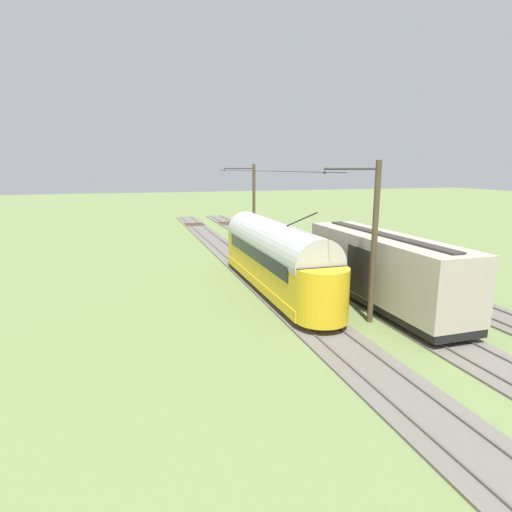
{
  "coord_description": "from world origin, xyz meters",
  "views": [
    {
      "loc": [
        13.06,
        24.36,
        7.47
      ],
      "look_at": [
        5.56,
        0.08,
        2.09
      ],
      "focal_mm": 29.16,
      "sensor_mm": 36.0,
      "label": 1
    }
  ],
  "objects_px": {
    "boxcar_adjacent": "(382,267)",
    "catenary_pole_mid_near": "(373,241)",
    "vintage_streetcar": "(274,255)",
    "catenary_pole_foreground": "(253,206)",
    "switch_stand": "(344,241)",
    "flatcar_far_siding": "(384,260)"
  },
  "relations": [
    {
      "from": "boxcar_adjacent",
      "to": "catenary_pole_mid_near",
      "type": "xyz_separation_m",
      "value": [
        1.98,
        2.03,
        1.93
      ]
    },
    {
      "from": "vintage_streetcar",
      "to": "catenary_pole_mid_near",
      "type": "distance_m",
      "value": 7.23
    },
    {
      "from": "boxcar_adjacent",
      "to": "catenary_pole_foreground",
      "type": "height_order",
      "value": "catenary_pole_foreground"
    },
    {
      "from": "catenary_pole_mid_near",
      "to": "switch_stand",
      "type": "bearing_deg",
      "value": -115.35
    },
    {
      "from": "catenary_pole_foreground",
      "to": "switch_stand",
      "type": "xyz_separation_m",
      "value": [
        -8.4,
        2.08,
        -3.39
      ]
    },
    {
      "from": "flatcar_far_siding",
      "to": "switch_stand",
      "type": "distance_m",
      "value": 9.3
    },
    {
      "from": "boxcar_adjacent",
      "to": "catenary_pole_foreground",
      "type": "bearing_deg",
      "value": -83.64
    },
    {
      "from": "vintage_streetcar",
      "to": "catenary_pole_foreground",
      "type": "relative_size",
      "value": 2.01
    },
    {
      "from": "vintage_streetcar",
      "to": "catenary_pole_mid_near",
      "type": "xyz_separation_m",
      "value": [
        -2.67,
        6.46,
        1.84
      ]
    },
    {
      "from": "vintage_streetcar",
      "to": "catenary_pole_foreground",
      "type": "xyz_separation_m",
      "value": [
        -2.67,
        -13.35,
        1.84
      ]
    },
    {
      "from": "boxcar_adjacent",
      "to": "catenary_pole_foreground",
      "type": "relative_size",
      "value": 1.53
    },
    {
      "from": "vintage_streetcar",
      "to": "switch_stand",
      "type": "height_order",
      "value": "vintage_streetcar"
    },
    {
      "from": "catenary_pole_mid_near",
      "to": "boxcar_adjacent",
      "type": "bearing_deg",
      "value": -134.27
    },
    {
      "from": "switch_stand",
      "to": "catenary_pole_mid_near",
      "type": "bearing_deg",
      "value": 64.65
    },
    {
      "from": "boxcar_adjacent",
      "to": "flatcar_far_siding",
      "type": "xyz_separation_m",
      "value": [
        -4.66,
        -6.56,
        -1.31
      ]
    },
    {
      "from": "boxcar_adjacent",
      "to": "switch_stand",
      "type": "height_order",
      "value": "boxcar_adjacent"
    },
    {
      "from": "flatcar_far_siding",
      "to": "switch_stand",
      "type": "xyz_separation_m",
      "value": [
        -1.75,
        -9.13,
        -0.16
      ]
    },
    {
      "from": "catenary_pole_foreground",
      "to": "switch_stand",
      "type": "distance_m",
      "value": 9.29
    },
    {
      "from": "catenary_pole_mid_near",
      "to": "switch_stand",
      "type": "height_order",
      "value": "catenary_pole_mid_near"
    },
    {
      "from": "boxcar_adjacent",
      "to": "catenary_pole_mid_near",
      "type": "bearing_deg",
      "value": 45.73
    },
    {
      "from": "vintage_streetcar",
      "to": "boxcar_adjacent",
      "type": "relative_size",
      "value": 1.31
    },
    {
      "from": "flatcar_far_siding",
      "to": "catenary_pole_mid_near",
      "type": "xyz_separation_m",
      "value": [
        6.65,
        8.59,
        3.23
      ]
    }
  ]
}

